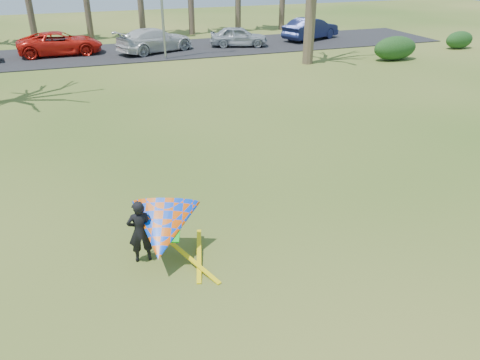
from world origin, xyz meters
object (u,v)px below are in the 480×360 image
object	(u,v)px
car_4	(239,36)
kite_flyer	(161,230)
car_2	(60,43)
car_3	(155,40)
car_5	(311,29)

from	to	relation	value
car_4	kite_flyer	xyz separation A→B (m)	(-10.03, -23.71, 0.09)
car_2	car_3	world-z (taller)	car_3
car_4	car_3	bearing A→B (deg)	106.80
car_2	car_5	world-z (taller)	car_5
kite_flyer	car_3	bearing A→B (deg)	80.24
car_4	car_5	xyz separation A→B (m)	(6.12, 0.81, 0.11)
car_2	kite_flyer	size ratio (longest dim) A/B	2.21
car_2	car_4	distance (m)	12.03
car_5	kite_flyer	bearing A→B (deg)	123.00
car_3	kite_flyer	distance (m)	24.03
car_3	car_4	distance (m)	5.96
car_4	car_5	world-z (taller)	car_5
car_2	kite_flyer	bearing A→B (deg)	-177.09
car_3	car_5	distance (m)	12.11
car_4	car_5	distance (m)	6.17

